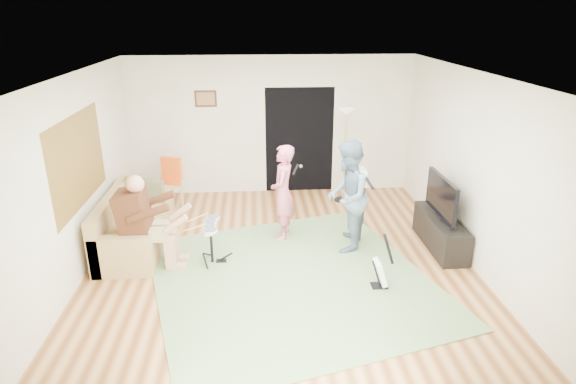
% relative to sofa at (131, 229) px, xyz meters
% --- Properties ---
extents(floor, '(6.00, 6.00, 0.00)m').
position_rel_sofa_xyz_m(floor, '(2.29, -0.69, -0.28)').
color(floor, brown).
rests_on(floor, ground).
extents(walls, '(5.50, 6.00, 2.70)m').
position_rel_sofa_xyz_m(walls, '(2.29, -0.69, 1.07)').
color(walls, silver).
rests_on(walls, floor).
extents(ceiling, '(6.00, 6.00, 0.00)m').
position_rel_sofa_xyz_m(ceiling, '(2.29, -0.69, 2.42)').
color(ceiling, white).
rests_on(ceiling, walls).
extents(window_blinds, '(0.00, 2.05, 2.05)m').
position_rel_sofa_xyz_m(window_blinds, '(-0.45, -0.49, 1.27)').
color(window_blinds, olive).
rests_on(window_blinds, walls).
extents(doorway, '(2.10, 0.00, 2.10)m').
position_rel_sofa_xyz_m(doorway, '(2.84, 2.30, 0.77)').
color(doorway, black).
rests_on(doorway, walls).
extents(picture_frame, '(0.42, 0.03, 0.32)m').
position_rel_sofa_xyz_m(picture_frame, '(1.04, 2.30, 1.62)').
color(picture_frame, '#3F2314').
rests_on(picture_frame, walls).
extents(area_rug, '(4.45, 4.54, 0.02)m').
position_rel_sofa_xyz_m(area_rug, '(2.42, -1.22, -0.27)').
color(area_rug, '#60814F').
rests_on(area_rug, floor).
extents(sofa, '(0.86, 2.08, 0.84)m').
position_rel_sofa_xyz_m(sofa, '(0.00, 0.00, 0.00)').
color(sofa, tan).
rests_on(sofa, floor).
extents(drummer, '(0.89, 0.50, 1.37)m').
position_rel_sofa_xyz_m(drummer, '(0.42, -0.65, 0.26)').
color(drummer, '#502916').
rests_on(drummer, sofa).
extents(drum_kit, '(0.35, 0.63, 0.65)m').
position_rel_sofa_xyz_m(drum_kit, '(1.29, -0.65, 0.00)').
color(drum_kit, black).
rests_on(drum_kit, floor).
extents(singer, '(0.46, 0.62, 1.55)m').
position_rel_sofa_xyz_m(singer, '(2.38, 0.14, 0.49)').
color(singer, '#D35B78').
rests_on(singer, floor).
extents(microphone, '(0.06, 0.06, 0.24)m').
position_rel_sofa_xyz_m(microphone, '(2.58, 0.14, 0.87)').
color(microphone, black).
rests_on(microphone, singer).
extents(guitarist, '(0.87, 0.99, 1.71)m').
position_rel_sofa_xyz_m(guitarist, '(3.32, -0.31, 0.57)').
color(guitarist, slate).
rests_on(guitarist, floor).
extents(guitar_held, '(0.13, 0.60, 0.26)m').
position_rel_sofa_xyz_m(guitar_held, '(3.52, -0.31, 0.88)').
color(guitar_held, white).
rests_on(guitar_held, guitarist).
extents(guitar_spare, '(0.28, 0.25, 0.78)m').
position_rel_sofa_xyz_m(guitar_spare, '(3.58, -1.48, -0.06)').
color(guitar_spare, black).
rests_on(guitar_spare, floor).
extents(torchiere_lamp, '(0.32, 0.32, 1.80)m').
position_rel_sofa_xyz_m(torchiere_lamp, '(3.64, 1.67, 0.95)').
color(torchiere_lamp, black).
rests_on(torchiere_lamp, floor).
extents(dining_chair, '(0.53, 0.56, 0.97)m').
position_rel_sofa_xyz_m(dining_chair, '(0.36, 1.43, 0.07)').
color(dining_chair, tan).
rests_on(dining_chair, floor).
extents(tv_cabinet, '(0.40, 1.40, 0.50)m').
position_rel_sofa_xyz_m(tv_cabinet, '(4.79, -0.39, -0.03)').
color(tv_cabinet, black).
rests_on(tv_cabinet, floor).
extents(television, '(0.06, 1.09, 0.60)m').
position_rel_sofa_xyz_m(television, '(4.74, -0.39, 0.57)').
color(television, black).
rests_on(television, tv_cabinet).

